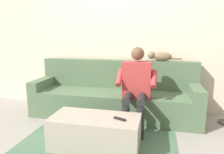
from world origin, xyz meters
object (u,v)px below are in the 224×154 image
at_px(coffee_table, 95,132).
at_px(remote_black, 120,119).
at_px(couch, 114,97).
at_px(cat_on_backrest, 160,56).
at_px(person_solo_seated, 136,85).

relative_size(coffee_table, remote_black, 7.03).
bearing_deg(couch, remote_black, 105.08).
relative_size(coffee_table, cat_on_backrest, 1.90).
xyz_separation_m(coffee_table, remote_black, (-0.28, 0.01, 0.19)).
bearing_deg(remote_black, cat_on_backrest, 95.07).
relative_size(person_solo_seated, remote_black, 7.85).
xyz_separation_m(coffee_table, cat_on_backrest, (-0.68, -1.24, 0.75)).
bearing_deg(coffee_table, remote_black, 177.00).
relative_size(person_solo_seated, cat_on_backrest, 2.12).
bearing_deg(cat_on_backrest, remote_black, 72.37).
height_order(cat_on_backrest, remote_black, cat_on_backrest).
xyz_separation_m(couch, coffee_table, (0.00, 1.02, -0.12)).
distance_m(couch, cat_on_backrest, 0.95).
bearing_deg(person_solo_seated, couch, -44.89).
bearing_deg(couch, person_solo_seated, 135.11).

